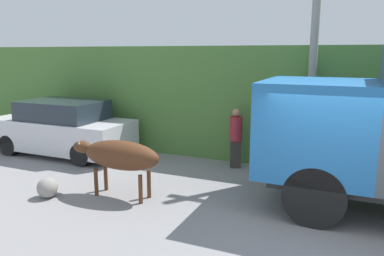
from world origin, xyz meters
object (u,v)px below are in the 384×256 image
Objects in this scene: brown_cow at (119,155)px; roadside_rock at (47,188)px; pedestrian_on_hill at (236,136)px; utility_pole at (313,54)px; parked_suv at (62,129)px.

roadside_rock is (-1.47, -0.73, -0.74)m from brown_cow.
roadside_rock is (-3.23, -3.87, -0.70)m from pedestrian_on_hill.
brown_cow is at bearing 38.14° from pedestrian_on_hill.
utility_pole is 13.38× the size of roadside_rock.
pedestrian_on_hill is 5.09m from roadside_rock.
parked_suv is 3.86m from roadside_rock.
pedestrian_on_hill is (1.76, 3.14, -0.03)m from brown_cow.
utility_pole is at bearing 53.17° from brown_cow.
utility_pole is (1.93, 0.23, 2.25)m from pedestrian_on_hill.
parked_suv is (-3.77, 2.31, -0.13)m from brown_cow.
pedestrian_on_hill is 0.28× the size of utility_pole.
roadside_rock is at bearing -54.48° from parked_suv.
utility_pole reaches higher than brown_cow.
utility_pole is at bearing 164.33° from pedestrian_on_hill.
brown_cow is 3.60m from pedestrian_on_hill.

